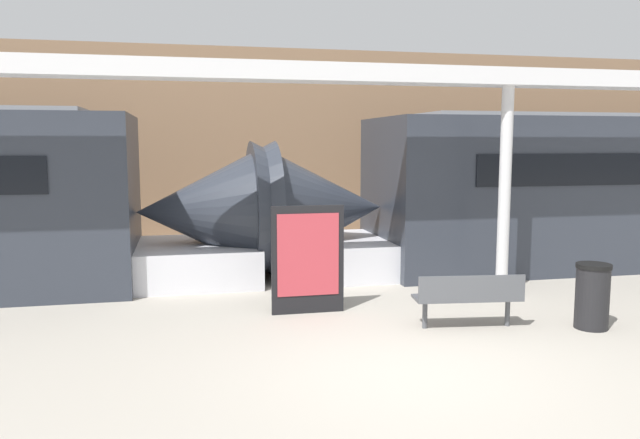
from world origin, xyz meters
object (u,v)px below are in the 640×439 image
at_px(trash_bin, 592,296).
at_px(poster_board, 308,259).
at_px(support_column_near, 505,192).
at_px(bench_near, 469,295).

relative_size(trash_bin, poster_board, 0.56).
relative_size(poster_board, support_column_near, 0.47).
height_order(trash_bin, poster_board, poster_board).
bearing_deg(support_column_near, poster_board, -172.20).
relative_size(bench_near, trash_bin, 1.68).
distance_m(trash_bin, poster_board, 4.10).
distance_m(bench_near, trash_bin, 1.74).
distance_m(poster_board, support_column_near, 3.66).
bearing_deg(trash_bin, bench_near, 168.04).
relative_size(bench_near, poster_board, 0.93).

